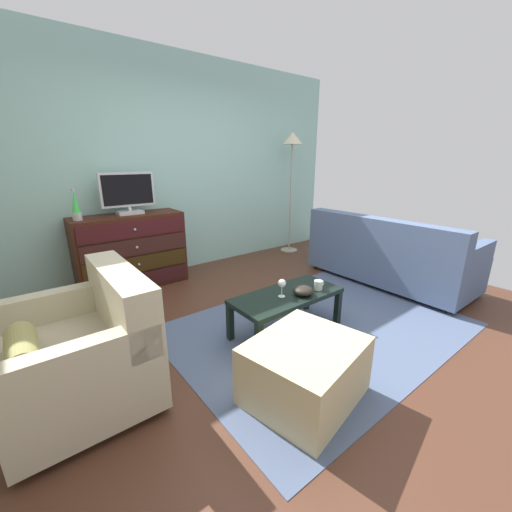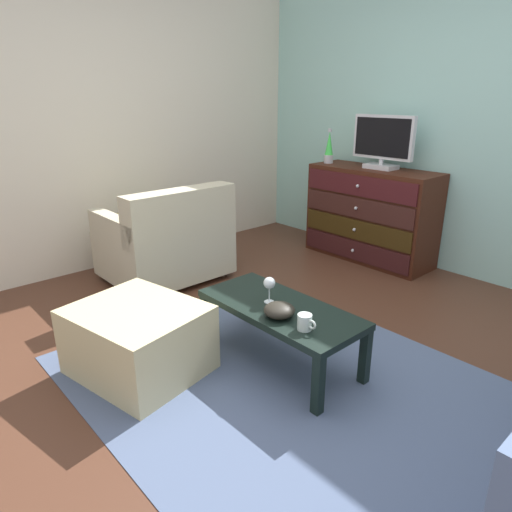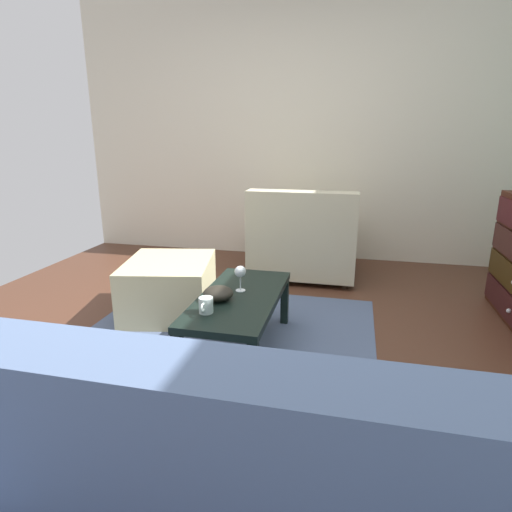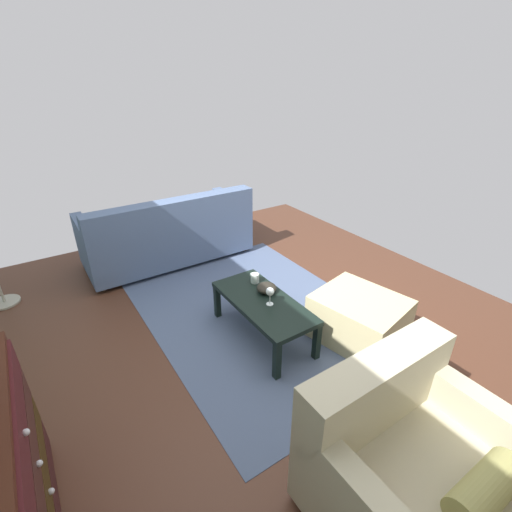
{
  "view_description": "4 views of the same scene",
  "coord_description": "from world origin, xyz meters",
  "px_view_note": "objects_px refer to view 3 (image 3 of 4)",
  "views": [
    {
      "loc": [
        -1.84,
        -1.87,
        1.48
      ],
      "look_at": [
        -0.29,
        0.12,
        0.7
      ],
      "focal_mm": 22.04,
      "sensor_mm": 36.0,
      "label": 1
    },
    {
      "loc": [
        1.58,
        -1.75,
        1.52
      ],
      "look_at": [
        -0.13,
        -0.21,
        0.69
      ],
      "focal_mm": 31.85,
      "sensor_mm": 36.0,
      "label": 2
    },
    {
      "loc": [
        2.15,
        0.57,
        1.27
      ],
      "look_at": [
        -0.29,
        -0.01,
        0.55
      ],
      "focal_mm": 29.63,
      "sensor_mm": 36.0,
      "label": 3
    },
    {
      "loc": [
        -2.17,
        1.38,
        2.07
      ],
      "look_at": [
        0.01,
        -0.05,
        0.74
      ],
      "focal_mm": 25.42,
      "sensor_mm": 36.0,
      "label": 4
    }
  ],
  "objects_px": {
    "wine_glass": "(240,272)",
    "coffee_table": "(239,303)",
    "mug": "(206,305)",
    "ottoman": "(169,287)",
    "bowl_decorative": "(218,293)",
    "armchair": "(304,240)"
  },
  "relations": [
    {
      "from": "coffee_table",
      "to": "mug",
      "type": "relative_size",
      "value": 8.74
    },
    {
      "from": "wine_glass",
      "to": "ottoman",
      "type": "relative_size",
      "value": 0.22
    },
    {
      "from": "wine_glass",
      "to": "mug",
      "type": "distance_m",
      "value": 0.38
    },
    {
      "from": "wine_glass",
      "to": "bowl_decorative",
      "type": "xyz_separation_m",
      "value": [
        0.17,
        -0.09,
        -0.08
      ]
    },
    {
      "from": "bowl_decorative",
      "to": "wine_glass",
      "type": "bearing_deg",
      "value": 153.29
    },
    {
      "from": "coffee_table",
      "to": "ottoman",
      "type": "height_order",
      "value": "ottoman"
    },
    {
      "from": "armchair",
      "to": "ottoman",
      "type": "relative_size",
      "value": 1.35
    },
    {
      "from": "wine_glass",
      "to": "coffee_table",
      "type": "bearing_deg",
      "value": 10.1
    },
    {
      "from": "coffee_table",
      "to": "wine_glass",
      "type": "xyz_separation_m",
      "value": [
        -0.08,
        -0.01,
        0.16
      ]
    },
    {
      "from": "ottoman",
      "to": "coffee_table",
      "type": "bearing_deg",
      "value": 54.93
    },
    {
      "from": "ottoman",
      "to": "bowl_decorative",
      "type": "bearing_deg",
      "value": 45.32
    },
    {
      "from": "coffee_table",
      "to": "mug",
      "type": "height_order",
      "value": "mug"
    },
    {
      "from": "mug",
      "to": "bowl_decorative",
      "type": "xyz_separation_m",
      "value": [
        -0.19,
        0.0,
        -0.0
      ]
    },
    {
      "from": "coffee_table",
      "to": "ottoman",
      "type": "xyz_separation_m",
      "value": [
        -0.47,
        -0.67,
        -0.12
      ]
    },
    {
      "from": "coffee_table",
      "to": "ottoman",
      "type": "bearing_deg",
      "value": -125.07
    },
    {
      "from": "wine_glass",
      "to": "ottoman",
      "type": "bearing_deg",
      "value": -120.95
    },
    {
      "from": "coffee_table",
      "to": "ottoman",
      "type": "distance_m",
      "value": 0.82
    },
    {
      "from": "coffee_table",
      "to": "mug",
      "type": "bearing_deg",
      "value": -19.92
    },
    {
      "from": "coffee_table",
      "to": "bowl_decorative",
      "type": "distance_m",
      "value": 0.16
    },
    {
      "from": "mug",
      "to": "bowl_decorative",
      "type": "height_order",
      "value": "mug"
    },
    {
      "from": "coffee_table",
      "to": "wine_glass",
      "type": "distance_m",
      "value": 0.18
    },
    {
      "from": "bowl_decorative",
      "to": "armchair",
      "type": "distance_m",
      "value": 1.67
    }
  ]
}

